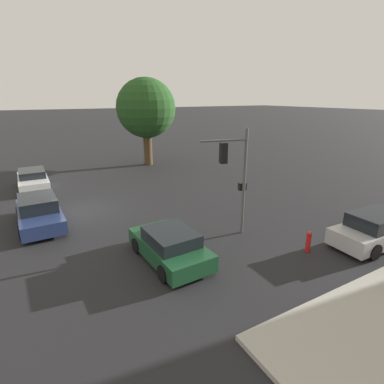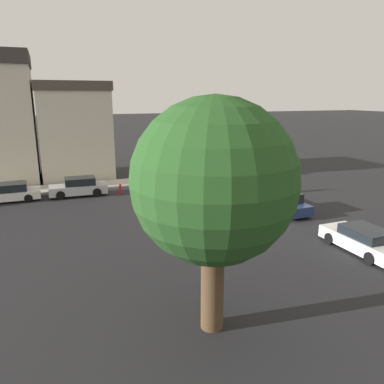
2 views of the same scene
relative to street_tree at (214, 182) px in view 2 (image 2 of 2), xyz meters
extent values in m
plane|color=black|center=(9.69, -8.07, -5.21)|extent=(300.00, 300.00, 0.00)
cube|color=beige|center=(28.09, 2.27, -1.05)|extent=(6.58, 6.54, 8.33)
cube|color=#473D38|center=(28.09, 2.27, 3.55)|extent=(6.85, 6.80, 0.85)
cube|color=beige|center=(28.62, 8.31, 0.02)|extent=(7.63, 5.01, 10.46)
cylinder|color=#4C3823|center=(0.00, 0.00, -3.59)|extent=(0.79, 0.79, 3.24)
sphere|color=#234C1E|center=(0.00, 0.00, 0.05)|extent=(5.39, 5.39, 5.39)
cylinder|color=#515456|center=(16.40, -1.64, -2.72)|extent=(0.14, 0.14, 4.98)
cylinder|color=#515456|center=(16.14, -2.67, -0.73)|extent=(0.62, 2.09, 0.10)
cube|color=black|center=(16.14, -2.67, -1.28)|extent=(0.36, 0.36, 0.90)
sphere|color=red|center=(15.95, -2.62, -0.98)|extent=(0.20, 0.20, 0.20)
sphere|color=#99660F|center=(15.95, -2.62, -1.28)|extent=(0.20, 0.20, 0.20)
sphere|color=#0F511E|center=(15.95, -2.62, -1.58)|extent=(0.20, 0.20, 0.20)
cube|color=black|center=(16.22, -1.60, -2.93)|extent=(0.30, 0.39, 0.35)
sphere|color=orange|center=(16.09, -1.56, -2.93)|extent=(0.18, 0.18, 0.18)
cube|color=#194728|center=(16.97, -5.75, -4.71)|extent=(4.10, 2.09, 0.65)
cube|color=black|center=(17.13, -5.74, -4.14)|extent=(2.17, 1.77, 0.50)
cylinder|color=black|center=(15.77, -6.70, -4.89)|extent=(0.65, 0.25, 0.64)
cylinder|color=black|center=(15.68, -4.91, -4.89)|extent=(0.65, 0.25, 0.64)
cylinder|color=black|center=(18.25, -6.58, -4.89)|extent=(0.65, 0.25, 0.64)
cylinder|color=black|center=(18.16, -4.80, -4.89)|extent=(0.65, 0.25, 0.64)
cube|color=navy|center=(10.68, -10.05, -4.69)|extent=(4.64, 2.05, 0.66)
cube|color=black|center=(10.50, -10.05, -4.05)|extent=(2.43, 1.76, 0.62)
cylinder|color=black|center=(12.08, -9.10, -4.86)|extent=(0.71, 0.24, 0.71)
cylinder|color=black|center=(12.13, -10.91, -4.86)|extent=(0.71, 0.24, 0.71)
cylinder|color=black|center=(9.23, -9.18, -4.86)|extent=(0.71, 0.24, 0.71)
cylinder|color=black|center=(9.28, -10.99, -4.86)|extent=(0.71, 0.24, 0.71)
cube|color=silver|center=(3.26, -10.03, -4.71)|extent=(4.51, 1.92, 0.66)
cube|color=black|center=(3.08, -10.03, -4.14)|extent=(2.35, 1.67, 0.48)
cylinder|color=black|center=(4.65, -9.13, -4.90)|extent=(0.62, 0.23, 0.62)
cylinder|color=black|center=(4.67, -10.90, -4.90)|extent=(0.62, 0.23, 0.62)
cylinder|color=black|center=(1.86, -9.16, -4.90)|extent=(0.62, 0.23, 0.62)
cube|color=#B7B7BC|center=(20.23, 2.86, -4.67)|extent=(1.88, 4.55, 0.71)
cube|color=black|center=(20.23, 2.68, -4.02)|extent=(1.61, 2.38, 0.59)
cylinder|color=black|center=(19.45, 4.27, -4.87)|extent=(0.24, 0.70, 0.69)
cylinder|color=black|center=(21.09, 4.23, -4.87)|extent=(0.24, 0.70, 0.69)
cylinder|color=black|center=(19.37, 1.49, -4.87)|extent=(0.24, 0.70, 0.69)
cylinder|color=black|center=(21.01, 1.44, -4.87)|extent=(0.24, 0.70, 0.69)
cube|color=silver|center=(20.50, 8.08, -4.73)|extent=(2.06, 4.76, 0.62)
cube|color=black|center=(20.50, 7.89, -4.13)|extent=(1.77, 2.49, 0.59)
cylinder|color=black|center=(19.62, 6.60, -4.91)|extent=(0.24, 0.61, 0.61)
cylinder|color=black|center=(21.45, 6.64, -4.91)|extent=(0.24, 0.61, 0.61)
cylinder|color=red|center=(19.25, -0.37, -4.84)|extent=(0.20, 0.20, 0.75)
sphere|color=red|center=(19.25, -0.37, -4.40)|extent=(0.22, 0.22, 0.22)
camera|label=1|loc=(26.75, -10.20, 1.10)|focal=28.00mm
camera|label=2|loc=(-10.55, 4.81, 2.67)|focal=35.00mm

